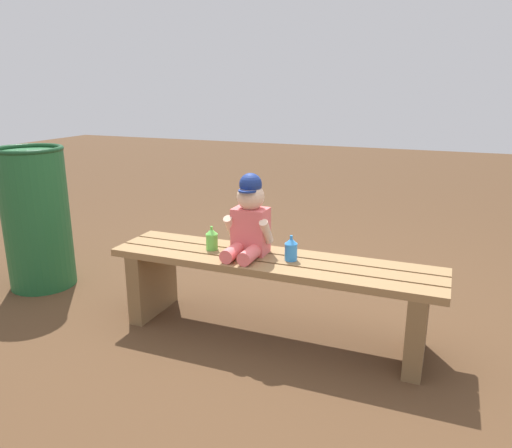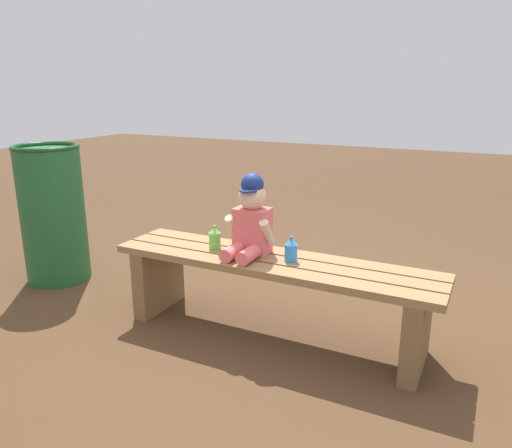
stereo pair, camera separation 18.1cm
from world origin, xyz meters
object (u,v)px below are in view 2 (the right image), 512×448
object	(u,v)px
child_figure	(251,220)
trash_bin	(53,213)
sippy_cup_left	(215,238)
sippy_cup_right	(291,250)
park_bench	(272,283)

from	to	relation	value
child_figure	trash_bin	xyz separation A→B (m)	(-1.44, 0.05, -0.15)
sippy_cup_left	sippy_cup_right	xyz separation A→B (m)	(0.42, 0.00, 0.00)
park_bench	sippy_cup_left	size ratio (longest dim) A/B	13.18
trash_bin	sippy_cup_left	bearing A→B (deg)	-2.87
park_bench	sippy_cup_right	xyz separation A→B (m)	(0.09, 0.01, 0.18)
sippy_cup_left	sippy_cup_right	world-z (taller)	same
park_bench	child_figure	xyz separation A→B (m)	(-0.13, 0.02, 0.30)
sippy_cup_left	park_bench	bearing A→B (deg)	-1.59
park_bench	sippy_cup_left	xyz separation A→B (m)	(-0.33, 0.01, 0.18)
sippy_cup_left	sippy_cup_right	size ratio (longest dim) A/B	1.00
trash_bin	child_figure	bearing A→B (deg)	-2.00
child_figure	sippy_cup_right	size ratio (longest dim) A/B	3.26
sippy_cup_left	trash_bin	bearing A→B (deg)	177.13
park_bench	child_figure	size ratio (longest dim) A/B	4.04
child_figure	trash_bin	size ratio (longest dim) A/B	0.46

